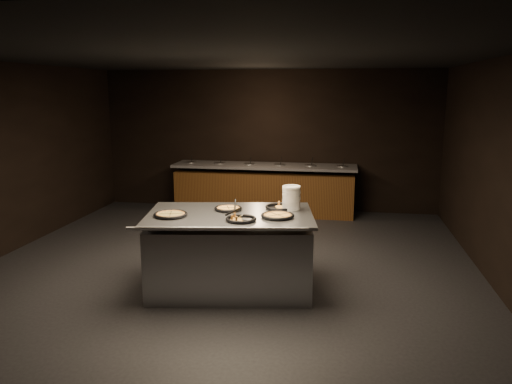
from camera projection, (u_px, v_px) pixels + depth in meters
room at (222, 170)px, 6.55m from camera, size 7.02×8.02×2.92m
salad_bar at (264, 192)px, 10.18m from camera, size 3.70×0.83×1.18m
serving_counter at (230, 253)px, 6.27m from camera, size 2.22×1.62×0.98m
plate_stack at (291, 198)px, 6.33m from camera, size 0.23×0.23×0.30m
pan_veggie_whole at (171, 214)px, 6.04m from camera, size 0.41×0.41×0.04m
pan_cheese_whole at (228, 208)px, 6.35m from camera, size 0.35×0.35×0.04m
pan_cheese_slices_a at (280, 207)px, 6.42m from camera, size 0.37×0.37×0.04m
pan_cheese_slices_b at (241, 219)px, 5.83m from camera, size 0.36×0.36×0.04m
pan_veggie_slices at (278, 216)px, 5.98m from camera, size 0.40×0.40×0.04m
server_left at (235, 206)px, 6.23m from camera, size 0.12×0.31×0.15m
server_right at (237, 214)px, 5.83m from camera, size 0.32×0.10×0.15m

